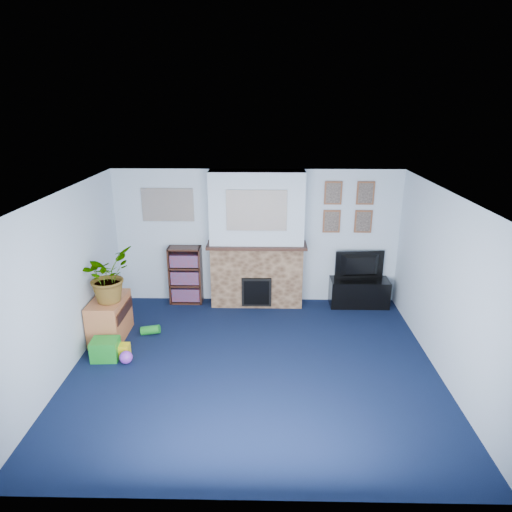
{
  "coord_description": "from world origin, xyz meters",
  "views": [
    {
      "loc": [
        0.14,
        -5.5,
        3.51
      ],
      "look_at": [
        0.01,
        1.04,
        1.26
      ],
      "focal_mm": 32.0,
      "sensor_mm": 36.0,
      "label": 1
    }
  ],
  "objects_px": {
    "television": "(361,266)",
    "bookshelf": "(186,276)",
    "tv_stand": "(359,293)",
    "sideboard": "(110,317)"
  },
  "relations": [
    {
      "from": "television",
      "to": "tv_stand",
      "type": "bearing_deg",
      "value": 84.58
    },
    {
      "from": "television",
      "to": "sideboard",
      "type": "height_order",
      "value": "television"
    },
    {
      "from": "tv_stand",
      "to": "television",
      "type": "bearing_deg",
      "value": 90.0
    },
    {
      "from": "television",
      "to": "bookshelf",
      "type": "relative_size",
      "value": 0.83
    },
    {
      "from": "tv_stand",
      "to": "television",
      "type": "height_order",
      "value": "television"
    },
    {
      "from": "bookshelf",
      "to": "sideboard",
      "type": "bearing_deg",
      "value": -125.82
    },
    {
      "from": "tv_stand",
      "to": "bookshelf",
      "type": "xyz_separation_m",
      "value": [
        -3.11,
        0.08,
        0.28
      ]
    },
    {
      "from": "sideboard",
      "to": "television",
      "type": "bearing_deg",
      "value": 17.39
    },
    {
      "from": "television",
      "to": "bookshelf",
      "type": "bearing_deg",
      "value": -6.46
    },
    {
      "from": "tv_stand",
      "to": "bookshelf",
      "type": "bearing_deg",
      "value": 178.59
    }
  ]
}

